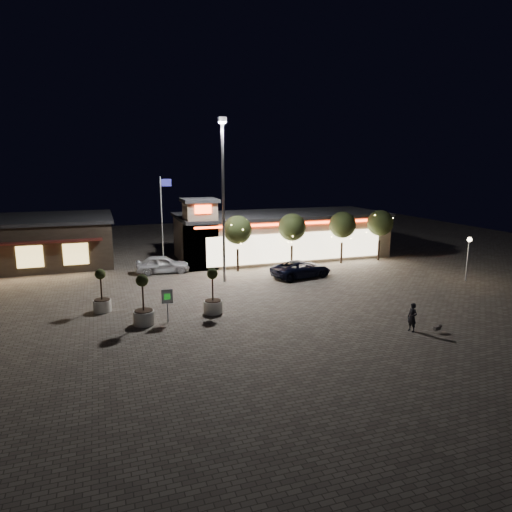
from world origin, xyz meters
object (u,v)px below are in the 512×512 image
object	(u,v)px
planter_mid	(144,309)
valet_sign	(167,299)
pedestrian	(412,317)
planter_left	(102,298)
pickup_truck	(301,269)
white_sedan	(163,264)

from	to	relation	value
planter_mid	valet_sign	bearing A→B (deg)	-0.84
pedestrian	valet_sign	bearing A→B (deg)	-126.50
planter_left	planter_mid	xyz separation A→B (m)	(2.22, -3.22, 0.07)
pedestrian	planter_left	xyz separation A→B (m)	(-16.00, 9.15, 0.04)
pedestrian	pickup_truck	bearing A→B (deg)	171.75
white_sedan	valet_sign	size ratio (longest dim) A/B	2.28
valet_sign	planter_left	bearing A→B (deg)	137.86
pickup_truck	white_sedan	size ratio (longest dim) A/B	1.13
white_sedan	planter_mid	distance (m)	12.61
pedestrian	planter_mid	distance (m)	15.00
valet_sign	white_sedan	bearing A→B (deg)	83.67
pickup_truck	pedestrian	size ratio (longest dim) A/B	3.13
pickup_truck	valet_sign	bearing A→B (deg)	111.08
planter_left	valet_sign	size ratio (longest dim) A/B	1.39
pickup_truck	planter_mid	distance (m)	14.97
pedestrian	planter_mid	size ratio (longest dim) A/B	0.54
pedestrian	planter_left	distance (m)	18.43
planter_left	pickup_truck	bearing A→B (deg)	14.43
planter_left	valet_sign	world-z (taller)	planter_left
planter_left	planter_mid	bearing A→B (deg)	-55.34
white_sedan	pedestrian	xyz separation A→B (m)	(11.06, -18.25, 0.04)
planter_mid	valet_sign	world-z (taller)	planter_mid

